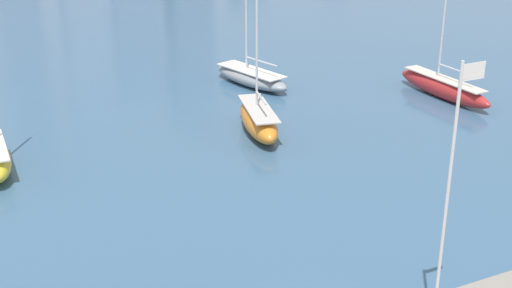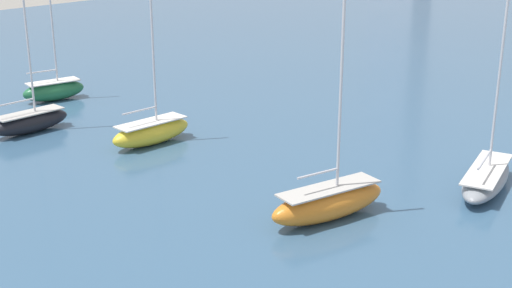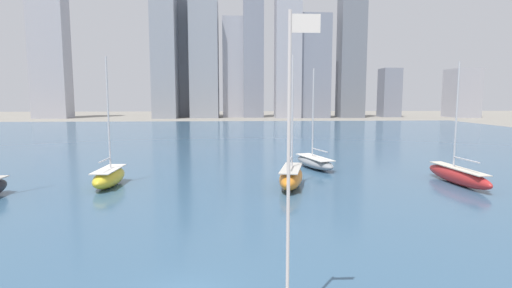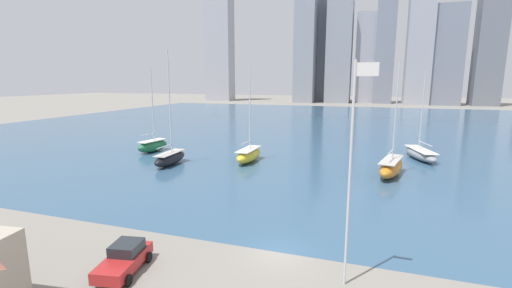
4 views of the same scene
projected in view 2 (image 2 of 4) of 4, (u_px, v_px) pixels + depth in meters
name	position (u px, v px, depth m)	size (l,w,h in m)	color
sailboat_gray	(486.00, 177.00, 48.47)	(4.96, 9.50, 13.24)	gray
sailboat_black	(30.00, 120.00, 60.38)	(2.27, 7.07, 15.78)	black
sailboat_orange	(329.00, 202.00, 43.79)	(4.17, 8.64, 13.81)	orange
sailboat_green	(54.00, 90.00, 70.07)	(3.33, 6.46, 13.73)	#236B3D
sailboat_yellow	(151.00, 131.00, 57.46)	(2.63, 7.37, 13.71)	yellow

